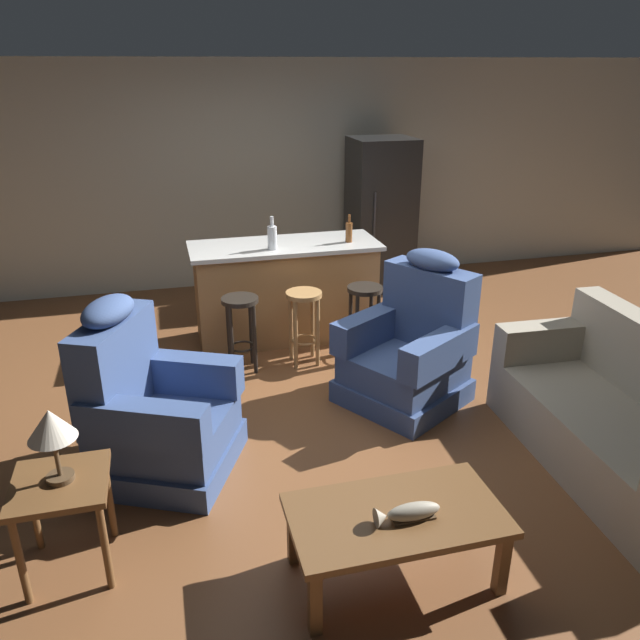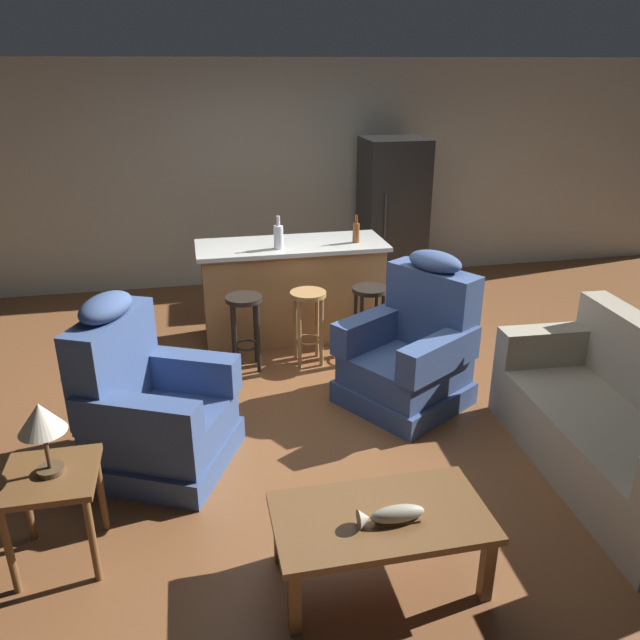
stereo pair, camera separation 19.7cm
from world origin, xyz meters
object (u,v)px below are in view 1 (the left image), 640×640
at_px(couch, 623,422).
at_px(refrigerator, 380,215).
at_px(coffee_table, 396,521).
at_px(bottle_short_amber, 272,237).
at_px(bottle_tall_green, 349,232).
at_px(kitchen_island, 286,291).
at_px(table_lamp, 51,428).
at_px(bar_stool_middle, 304,314).
at_px(end_table, 62,497).
at_px(bar_stool_right, 364,308).
at_px(fish_figurine, 407,513).
at_px(recliner_near_lamp, 153,412).
at_px(recliner_near_island, 411,350).
at_px(bar_stool_left, 241,320).

relative_size(couch, refrigerator, 1.10).
distance_m(coffee_table, bottle_short_amber, 3.18).
relative_size(refrigerator, bottle_tall_green, 6.64).
height_order(couch, kitchen_island, kitchen_island).
xyz_separation_m(refrigerator, bottle_short_amber, (-1.54, -1.36, 0.19)).
distance_m(coffee_table, table_lamp, 1.79).
distance_m(bottle_tall_green, bottle_short_amber, 0.76).
xyz_separation_m(coffee_table, bar_stool_middle, (0.13, 2.63, 0.11)).
bearing_deg(couch, end_table, 3.56).
bearing_deg(bottle_short_amber, bar_stool_right, -32.50).
bearing_deg(end_table, fish_figurine, -18.61).
height_order(fish_figurine, kitchen_island, kitchen_island).
bearing_deg(couch, recliner_near_lamp, -11.62).
bearing_deg(coffee_table, refrigerator, 71.52).
distance_m(couch, recliner_near_island, 1.60).
height_order(couch, end_table, couch).
distance_m(table_lamp, bar_stool_middle, 2.79).
xyz_separation_m(couch, end_table, (-3.47, -0.05, 0.12)).
bearing_deg(table_lamp, bottle_tall_green, 48.52).
bearing_deg(end_table, bar_stool_middle, 49.99).
bearing_deg(end_table, table_lamp, 50.14).
height_order(bar_stool_left, bar_stool_right, same).
distance_m(refrigerator, bottle_short_amber, 2.06).
height_order(fish_figurine, recliner_near_lamp, recliner_near_lamp).
distance_m(bar_stool_left, bar_stool_middle, 0.56).
distance_m(end_table, kitchen_island, 3.26).
relative_size(end_table, kitchen_island, 0.31).
bearing_deg(bar_stool_left, recliner_near_lamp, -120.19).
distance_m(recliner_near_lamp, refrigerator, 4.15).
height_order(kitchen_island, bar_stool_left, kitchen_island).
relative_size(couch, recliner_near_lamp, 1.61).
height_order(fish_figurine, bottle_tall_green, bottle_tall_green).
xyz_separation_m(couch, bar_stool_left, (-2.25, 2.07, 0.13)).
xyz_separation_m(bar_stool_left, bar_stool_right, (1.13, 0.00, 0.00)).
height_order(bar_stool_right, bottle_tall_green, bottle_tall_green).
relative_size(recliner_near_island, bar_stool_right, 1.76).
xyz_separation_m(couch, recliner_near_island, (-1.01, 1.23, 0.08)).
xyz_separation_m(fish_figurine, bottle_tall_green, (0.67, 3.23, 0.59)).
relative_size(fish_figurine, bottle_tall_green, 1.28).
xyz_separation_m(kitchen_island, refrigerator, (1.39, 1.20, 0.40)).
bearing_deg(bar_stool_left, bar_stool_middle, 0.00).
relative_size(bar_stool_right, bottle_short_amber, 2.23).
xyz_separation_m(recliner_near_lamp, table_lamp, (-0.45, -0.81, 0.45)).
height_order(refrigerator, bottle_short_amber, refrigerator).
bearing_deg(refrigerator, recliner_near_island, -104.34).
xyz_separation_m(recliner_near_island, bar_stool_middle, (-0.67, 0.84, 0.05)).
height_order(recliner_near_island, bottle_short_amber, bottle_short_amber).
relative_size(bar_stool_left, bottle_tall_green, 2.57).
distance_m(coffee_table, recliner_near_lamp, 1.78).
bearing_deg(bar_stool_left, couch, -42.71).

